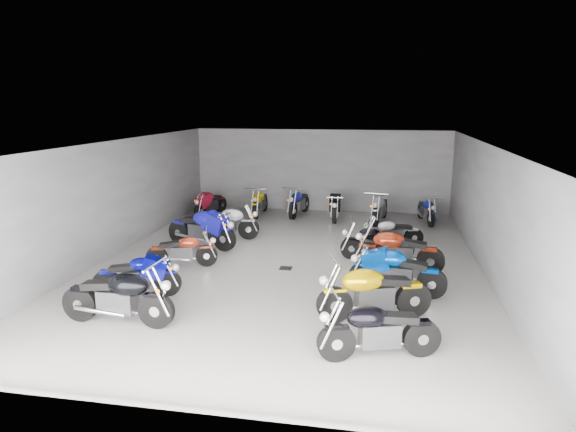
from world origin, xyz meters
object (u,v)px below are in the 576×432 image
(motorcycle_left_d, at_px, (183,251))
(motorcycle_right_c, at_px, (396,272))
(motorcycle_right_e, at_px, (376,242))
(motorcycle_back_a, at_px, (210,203))
(motorcycle_left_f, at_px, (226,223))
(motorcycle_back_c, at_px, (299,203))
(motorcycle_left_b, at_px, (138,276))
(motorcycle_left_a, at_px, (119,297))
(motorcycle_right_f, at_px, (392,233))
(motorcycle_right_b, at_px, (373,292))
(motorcycle_back_f, at_px, (427,210))
(drain_grate, at_px, (286,268))
(motorcycle_back_d, at_px, (336,206))
(motorcycle_back_e, at_px, (380,208))
(motorcycle_back_b, at_px, (260,202))
(motorcycle_left_e, at_px, (202,229))
(motorcycle_right_d, at_px, (397,251))
(motorcycle_right_a, at_px, (378,330))

(motorcycle_left_d, distance_m, motorcycle_right_c, 5.53)
(motorcycle_right_e, distance_m, motorcycle_back_a, 7.79)
(motorcycle_left_f, xyz_separation_m, motorcycle_back_c, (1.73, 3.76, -0.01))
(motorcycle_back_c, bearing_deg, motorcycle_left_d, 82.43)
(motorcycle_back_c, bearing_deg, motorcycle_left_b, 85.09)
(motorcycle_back_a, bearing_deg, motorcycle_left_f, 133.10)
(motorcycle_left_a, height_order, motorcycle_right_f, motorcycle_left_a)
(motorcycle_right_b, distance_m, motorcycle_back_f, 8.99)
(motorcycle_right_b, bearing_deg, motorcycle_left_b, 66.21)
(drain_grate, height_order, motorcycle_back_a, motorcycle_back_a)
(drain_grate, bearing_deg, motorcycle_back_d, 82.71)
(motorcycle_right_c, height_order, motorcycle_back_e, motorcycle_right_c)
(motorcycle_right_e, bearing_deg, motorcycle_right_f, -24.74)
(motorcycle_back_b, bearing_deg, motorcycle_left_b, 84.59)
(motorcycle_left_b, height_order, motorcycle_right_c, motorcycle_right_c)
(motorcycle_back_c, bearing_deg, motorcycle_right_f, 140.64)
(motorcycle_back_d, bearing_deg, motorcycle_left_e, 49.54)
(motorcycle_right_e, distance_m, motorcycle_back_b, 6.66)
(motorcycle_right_b, xyz_separation_m, motorcycle_back_a, (-6.29, 8.63, -0.09))
(motorcycle_left_e, relative_size, motorcycle_right_d, 1.01)
(drain_grate, bearing_deg, motorcycle_left_e, 151.56)
(motorcycle_left_f, distance_m, motorcycle_back_c, 4.13)
(motorcycle_left_a, height_order, motorcycle_right_e, motorcycle_left_a)
(motorcycle_right_a, bearing_deg, motorcycle_right_f, -20.41)
(motorcycle_left_b, bearing_deg, motorcycle_left_f, 163.83)
(motorcycle_right_c, relative_size, motorcycle_back_a, 1.13)
(motorcycle_left_e, xyz_separation_m, motorcycle_right_d, (5.64, -1.25, -0.02))
(motorcycle_right_a, bearing_deg, motorcycle_back_f, -26.36)
(motorcycle_right_a, xyz_separation_m, motorcycle_right_b, (-0.12, 1.61, 0.05))
(motorcycle_back_f, bearing_deg, motorcycle_back_c, -15.06)
(motorcycle_left_d, distance_m, motorcycle_left_f, 2.97)
(motorcycle_right_b, xyz_separation_m, motorcycle_back_e, (0.07, 8.62, -0.04))
(motorcycle_right_a, relative_size, motorcycle_back_a, 1.07)
(motorcycle_right_b, relative_size, motorcycle_back_e, 1.05)
(motorcycle_left_d, distance_m, motorcycle_right_e, 5.22)
(motorcycle_left_d, bearing_deg, motorcycle_right_d, 79.71)
(motorcycle_left_f, relative_size, motorcycle_back_b, 1.04)
(motorcycle_back_c, bearing_deg, motorcycle_left_a, 88.78)
(motorcycle_left_a, bearing_deg, motorcycle_back_b, 179.84)
(motorcycle_back_b, bearing_deg, motorcycle_back_c, -173.40)
(motorcycle_left_d, relative_size, motorcycle_right_e, 0.90)
(motorcycle_right_f, height_order, motorcycle_back_e, motorcycle_back_e)
(motorcycle_left_b, relative_size, motorcycle_right_d, 0.85)
(motorcycle_back_c, xyz_separation_m, motorcycle_back_f, (4.69, -0.38, -0.05))
(motorcycle_left_d, xyz_separation_m, motorcycle_back_f, (6.68, 6.33, 0.02))
(drain_grate, distance_m, motorcycle_right_f, 3.74)
(motorcycle_left_e, relative_size, motorcycle_right_e, 1.15)
(motorcycle_left_d, bearing_deg, motorcycle_right_a, 34.36)
(motorcycle_left_a, distance_m, motorcycle_right_f, 8.35)
(motorcycle_left_a, height_order, motorcycle_left_e, motorcycle_left_e)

